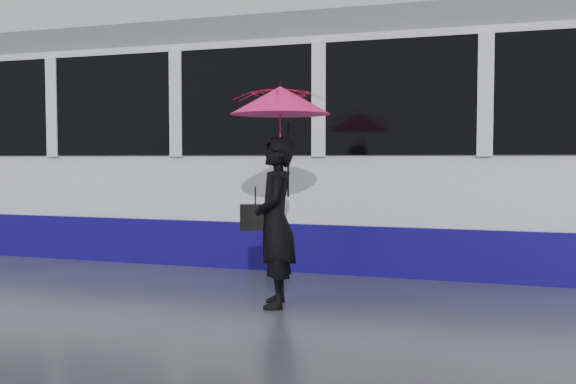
% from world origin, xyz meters
% --- Properties ---
extents(ground, '(90.00, 90.00, 0.00)m').
position_xyz_m(ground, '(0.00, 0.00, 0.00)').
color(ground, '#2D2C32').
rests_on(ground, ground).
extents(rails, '(34.00, 1.51, 0.02)m').
position_xyz_m(rails, '(0.00, 2.50, 0.01)').
color(rails, '#3F3D38').
rests_on(rails, ground).
extents(tram, '(26.00, 2.56, 3.35)m').
position_xyz_m(tram, '(2.66, 2.50, 1.64)').
color(tram, white).
rests_on(tram, ground).
extents(woman, '(0.57, 0.70, 1.67)m').
position_xyz_m(woman, '(0.24, -0.64, 0.83)').
color(woman, black).
rests_on(woman, ground).
extents(umbrella, '(1.24, 1.24, 1.13)m').
position_xyz_m(umbrella, '(0.29, -0.64, 1.83)').
color(umbrella, '#F4148B').
rests_on(umbrella, ground).
extents(handbag, '(0.32, 0.22, 0.44)m').
position_xyz_m(handbag, '(0.02, -0.62, 0.87)').
color(handbag, black).
rests_on(handbag, ground).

